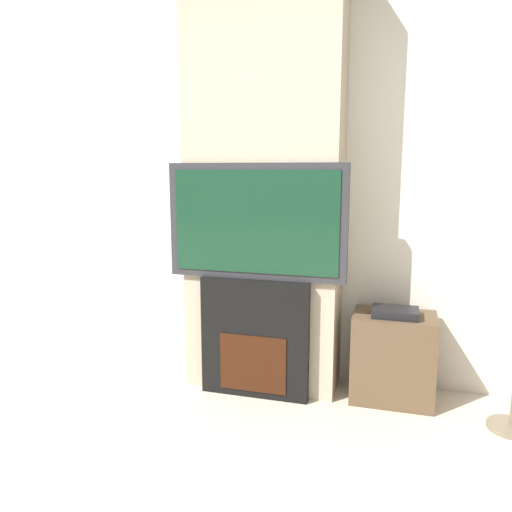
% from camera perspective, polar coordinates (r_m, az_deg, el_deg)
% --- Properties ---
extents(wall_back, '(6.00, 0.06, 2.70)m').
position_cam_1_polar(wall_back, '(3.37, 2.00, 8.99)').
color(wall_back, silver).
rests_on(wall_back, ground_plane).
extents(chimney_breast, '(0.96, 0.39, 2.70)m').
position_cam_1_polar(chimney_breast, '(3.16, 0.99, 8.93)').
color(chimney_breast, tan).
rests_on(chimney_breast, ground_plane).
extents(fireplace, '(0.68, 0.15, 0.75)m').
position_cam_1_polar(fireplace, '(3.14, -0.01, -9.28)').
color(fireplace, black).
rests_on(fireplace, ground_plane).
extents(television, '(1.09, 0.07, 0.69)m').
position_cam_1_polar(television, '(2.98, -0.02, 3.93)').
color(television, '#2D2D33').
rests_on(television, fireplace).
extents(media_stand, '(0.49, 0.35, 0.59)m').
position_cam_1_polar(media_stand, '(3.22, 15.39, -10.96)').
color(media_stand, brown).
rests_on(media_stand, ground_plane).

